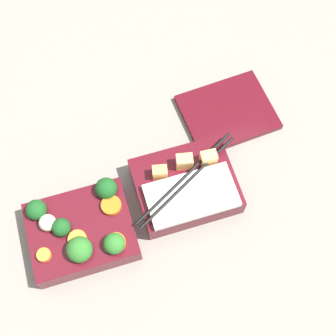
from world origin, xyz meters
The scene contains 4 objects.
ground_plane centered at (0.00, 0.00, 0.00)m, with size 3.00×3.00×0.00m, color gray.
bento_tray_vegetable centered at (-0.09, -0.02, 0.03)m, with size 0.17×0.14×0.08m.
bento_tray_rice centered at (0.10, 0.00, 0.03)m, with size 0.20×0.14×0.07m.
bento_lid centered at (0.23, 0.13, 0.01)m, with size 0.17×0.14×0.01m, color #510F19.
Camera 1 is at (-0.01, -0.27, 0.78)m, focal length 50.00 mm.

